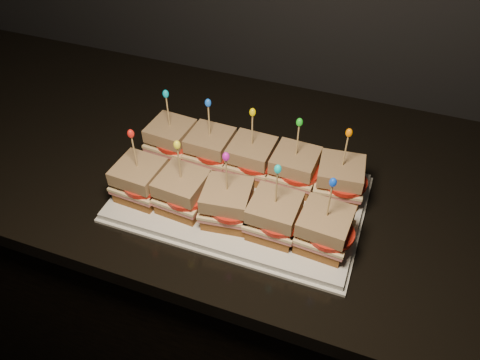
% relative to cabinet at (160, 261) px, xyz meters
% --- Properties ---
extents(cabinet, '(2.63, 0.65, 0.87)m').
position_rel_cabinet_xyz_m(cabinet, '(0.00, 0.00, 0.00)').
color(cabinet, black).
rests_on(cabinet, ground).
extents(granite_slab, '(2.67, 0.69, 0.04)m').
position_rel_cabinet_xyz_m(granite_slab, '(0.00, 0.00, 0.45)').
color(granite_slab, black).
rests_on(granite_slab, cabinet).
extents(platter, '(0.46, 0.29, 0.02)m').
position_rel_cabinet_xyz_m(platter, '(0.29, -0.11, 0.48)').
color(platter, silver).
rests_on(platter, granite_slab).
extents(platter_rim, '(0.48, 0.30, 0.01)m').
position_rel_cabinet_xyz_m(platter_rim, '(0.29, -0.11, 0.47)').
color(platter_rim, silver).
rests_on(platter_rim, granite_slab).
extents(sandwich_0_bread_bot, '(0.09, 0.09, 0.02)m').
position_rel_cabinet_xyz_m(sandwich_0_bread_bot, '(0.12, -0.04, 0.50)').
color(sandwich_0_bread_bot, '#583216').
rests_on(sandwich_0_bread_bot, platter).
extents(sandwich_0_ham, '(0.10, 0.09, 0.01)m').
position_rel_cabinet_xyz_m(sandwich_0_ham, '(0.12, -0.04, 0.51)').
color(sandwich_0_ham, '#BB5957').
rests_on(sandwich_0_ham, sandwich_0_bread_bot).
extents(sandwich_0_cheese, '(0.10, 0.09, 0.01)m').
position_rel_cabinet_xyz_m(sandwich_0_cheese, '(0.12, -0.04, 0.52)').
color(sandwich_0_cheese, beige).
rests_on(sandwich_0_cheese, sandwich_0_ham).
extents(sandwich_0_tomato, '(0.08, 0.08, 0.01)m').
position_rel_cabinet_xyz_m(sandwich_0_tomato, '(0.13, -0.05, 0.53)').
color(sandwich_0_tomato, red).
rests_on(sandwich_0_tomato, sandwich_0_cheese).
extents(sandwich_0_bread_top, '(0.09, 0.09, 0.03)m').
position_rel_cabinet_xyz_m(sandwich_0_bread_top, '(0.12, -0.04, 0.55)').
color(sandwich_0_bread_top, '#572E0F').
rests_on(sandwich_0_bread_top, sandwich_0_tomato).
extents(sandwich_0_pick, '(0.00, 0.00, 0.09)m').
position_rel_cabinet_xyz_m(sandwich_0_pick, '(0.12, -0.04, 0.59)').
color(sandwich_0_pick, tan).
rests_on(sandwich_0_pick, sandwich_0_bread_top).
extents(sandwich_0_frill, '(0.01, 0.01, 0.02)m').
position_rel_cabinet_xyz_m(sandwich_0_frill, '(0.12, -0.04, 0.64)').
color(sandwich_0_frill, '#08A0B9').
rests_on(sandwich_0_frill, sandwich_0_pick).
extents(sandwich_1_bread_bot, '(0.08, 0.08, 0.02)m').
position_rel_cabinet_xyz_m(sandwich_1_bread_bot, '(0.21, -0.04, 0.50)').
color(sandwich_1_bread_bot, '#583216').
rests_on(sandwich_1_bread_bot, platter).
extents(sandwich_1_ham, '(0.09, 0.09, 0.01)m').
position_rel_cabinet_xyz_m(sandwich_1_ham, '(0.21, -0.04, 0.51)').
color(sandwich_1_ham, '#BB5957').
rests_on(sandwich_1_ham, sandwich_1_bread_bot).
extents(sandwich_1_cheese, '(0.09, 0.09, 0.01)m').
position_rel_cabinet_xyz_m(sandwich_1_cheese, '(0.21, -0.04, 0.52)').
color(sandwich_1_cheese, beige).
rests_on(sandwich_1_cheese, sandwich_1_ham).
extents(sandwich_1_tomato, '(0.08, 0.08, 0.01)m').
position_rel_cabinet_xyz_m(sandwich_1_tomato, '(0.22, -0.05, 0.53)').
color(sandwich_1_tomato, red).
rests_on(sandwich_1_tomato, sandwich_1_cheese).
extents(sandwich_1_bread_top, '(0.09, 0.09, 0.03)m').
position_rel_cabinet_xyz_m(sandwich_1_bread_top, '(0.21, -0.04, 0.55)').
color(sandwich_1_bread_top, '#572E0F').
rests_on(sandwich_1_bread_top, sandwich_1_tomato).
extents(sandwich_1_pick, '(0.00, 0.00, 0.09)m').
position_rel_cabinet_xyz_m(sandwich_1_pick, '(0.21, -0.04, 0.59)').
color(sandwich_1_pick, tan).
rests_on(sandwich_1_pick, sandwich_1_bread_top).
extents(sandwich_1_frill, '(0.01, 0.01, 0.02)m').
position_rel_cabinet_xyz_m(sandwich_1_frill, '(0.21, -0.04, 0.64)').
color(sandwich_1_frill, blue).
rests_on(sandwich_1_frill, sandwich_1_pick).
extents(sandwich_2_bread_bot, '(0.08, 0.08, 0.02)m').
position_rel_cabinet_xyz_m(sandwich_2_bread_bot, '(0.29, -0.04, 0.50)').
color(sandwich_2_bread_bot, '#583216').
rests_on(sandwich_2_bread_bot, platter).
extents(sandwich_2_ham, '(0.09, 0.09, 0.01)m').
position_rel_cabinet_xyz_m(sandwich_2_ham, '(0.29, -0.04, 0.51)').
color(sandwich_2_ham, '#BB5957').
rests_on(sandwich_2_ham, sandwich_2_bread_bot).
extents(sandwich_2_cheese, '(0.09, 0.09, 0.01)m').
position_rel_cabinet_xyz_m(sandwich_2_cheese, '(0.29, -0.04, 0.52)').
color(sandwich_2_cheese, beige).
rests_on(sandwich_2_cheese, sandwich_2_ham).
extents(sandwich_2_tomato, '(0.08, 0.08, 0.01)m').
position_rel_cabinet_xyz_m(sandwich_2_tomato, '(0.31, -0.05, 0.53)').
color(sandwich_2_tomato, red).
rests_on(sandwich_2_tomato, sandwich_2_cheese).
extents(sandwich_2_bread_top, '(0.09, 0.09, 0.03)m').
position_rel_cabinet_xyz_m(sandwich_2_bread_top, '(0.29, -0.04, 0.55)').
color(sandwich_2_bread_top, '#572E0F').
rests_on(sandwich_2_bread_top, sandwich_2_tomato).
extents(sandwich_2_pick, '(0.00, 0.00, 0.09)m').
position_rel_cabinet_xyz_m(sandwich_2_pick, '(0.29, -0.04, 0.59)').
color(sandwich_2_pick, tan).
rests_on(sandwich_2_pick, sandwich_2_bread_top).
extents(sandwich_2_frill, '(0.01, 0.01, 0.02)m').
position_rel_cabinet_xyz_m(sandwich_2_frill, '(0.29, -0.04, 0.64)').
color(sandwich_2_frill, '#E8C701').
rests_on(sandwich_2_frill, sandwich_2_pick).
extents(sandwich_3_bread_bot, '(0.08, 0.08, 0.02)m').
position_rel_cabinet_xyz_m(sandwich_3_bread_bot, '(0.38, -0.04, 0.50)').
color(sandwich_3_bread_bot, '#583216').
rests_on(sandwich_3_bread_bot, platter).
extents(sandwich_3_ham, '(0.09, 0.09, 0.01)m').
position_rel_cabinet_xyz_m(sandwich_3_ham, '(0.38, -0.04, 0.51)').
color(sandwich_3_ham, '#BB5957').
rests_on(sandwich_3_ham, sandwich_3_bread_bot).
extents(sandwich_3_cheese, '(0.09, 0.09, 0.01)m').
position_rel_cabinet_xyz_m(sandwich_3_cheese, '(0.38, -0.04, 0.52)').
color(sandwich_3_cheese, beige).
rests_on(sandwich_3_cheese, sandwich_3_ham).
extents(sandwich_3_tomato, '(0.08, 0.08, 0.01)m').
position_rel_cabinet_xyz_m(sandwich_3_tomato, '(0.39, -0.05, 0.53)').
color(sandwich_3_tomato, red).
rests_on(sandwich_3_tomato, sandwich_3_cheese).
extents(sandwich_3_bread_top, '(0.09, 0.09, 0.03)m').
position_rel_cabinet_xyz_m(sandwich_3_bread_top, '(0.38, -0.04, 0.55)').
color(sandwich_3_bread_top, '#572E0F').
rests_on(sandwich_3_bread_top, sandwich_3_tomato).
extents(sandwich_3_pick, '(0.00, 0.00, 0.09)m').
position_rel_cabinet_xyz_m(sandwich_3_pick, '(0.38, -0.04, 0.59)').
color(sandwich_3_pick, tan).
rests_on(sandwich_3_pick, sandwich_3_bread_top).
extents(sandwich_3_frill, '(0.01, 0.01, 0.02)m').
position_rel_cabinet_xyz_m(sandwich_3_frill, '(0.38, -0.04, 0.64)').
color(sandwich_3_frill, green).
rests_on(sandwich_3_frill, sandwich_3_pick).
extents(sandwich_4_bread_bot, '(0.09, 0.09, 0.02)m').
position_rel_cabinet_xyz_m(sandwich_4_bread_bot, '(0.47, -0.04, 0.50)').
color(sandwich_4_bread_bot, '#583216').
rests_on(sandwich_4_bread_bot, platter).
extents(sandwich_4_ham, '(0.10, 0.10, 0.01)m').
position_rel_cabinet_xyz_m(sandwich_4_ham, '(0.47, -0.04, 0.51)').
color(sandwich_4_ham, '#BB5957').
rests_on(sandwich_4_ham, sandwich_4_bread_bot).
extents(sandwich_4_cheese, '(0.10, 0.10, 0.01)m').
position_rel_cabinet_xyz_m(sandwich_4_cheese, '(0.47, -0.04, 0.52)').
color(sandwich_4_cheese, beige).
rests_on(sandwich_4_cheese, sandwich_4_ham).
extents(sandwich_4_tomato, '(0.08, 0.08, 0.01)m').
position_rel_cabinet_xyz_m(sandwich_4_tomato, '(0.48, -0.05, 0.53)').
color(sandwich_4_tomato, red).
rests_on(sandwich_4_tomato, sandwich_4_cheese).
extents(sandwich_4_bread_top, '(0.09, 0.09, 0.03)m').
position_rel_cabinet_xyz_m(sandwich_4_bread_top, '(0.47, -0.04, 0.55)').
color(sandwich_4_bread_top, '#572E0F').
rests_on(sandwich_4_bread_top, sandwich_4_tomato).
extents(sandwich_4_pick, '(0.00, 0.00, 0.09)m').
position_rel_cabinet_xyz_m(sandwich_4_pick, '(0.47, -0.04, 0.59)').
color(sandwich_4_pick, tan).
rests_on(sandwich_4_pick, sandwich_4_bread_top).
extents(sandwich_4_frill, '(0.01, 0.01, 0.02)m').
position_rel_cabinet_xyz_m(sandwich_4_frill, '(0.47, -0.04, 0.64)').
color(sandwich_4_frill, orange).
rests_on(sandwich_4_frill, sandwich_4_pick).
extents(sandwich_5_bread_bot, '(0.09, 0.09, 0.02)m').
position_rel_cabinet_xyz_m(sandwich_5_bread_bot, '(0.12, -0.17, 0.50)').
color(sandwich_5_bread_bot, '#583216').
rests_on(sandwich_5_bread_bot, platter).
extents(sandwich_5_ham, '(0.09, 0.09, 0.01)m').
position_rel_cabinet_xyz_m(sandwich_5_ham, '(0.12, -0.17, 0.51)').
color(sandwich_5_ham, '#BB5957').
rests_on(sandwich_5_ham, sandwich_5_bread_bot).
extents(sandwich_5_cheese, '(0.10, 0.09, 0.01)m').
position_rel_cabinet_xyz_m(sandwich_5_cheese, '(0.12, -0.17, 0.52)').
color(sandwich_5_cheese, beige).
rests_on(sandwich_5_cheese, sandwich_5_ham).
extents(sandwich_5_tomato, '(0.08, 0.08, 0.01)m').
position_rel_cabinet_xyz_m(sandwich_5_tomato, '(0.13, -0.18, 0.53)').
color(sandwich_5_tomato, red).
rests_on(sandwich_5_tomato, sandwich_5_cheese).
extents(sandwich_5_bread_top, '(0.09, 0.09, 0.03)m').
position_rel_cabinet_xyz_m(sandwich_5_bread_top, '(0.12, -0.17, 0.55)').
color(sandwich_5_bread_top, '#572E0F').
rests_on(sandwich_5_bread_top, sandwich_5_tomato).
extents(sandwich_5_pick, '(0.00, 0.00, 0.09)m').
position_rel_cabinet_xyz_m(sandwich_5_pick, '(0.12, -0.17, 0.59)').
color(sandwich_5_pick, tan).
rests_on(sandwich_5_pick, sandwich_5_bread_top).
extents(sandwich_5_frill, '(0.01, 0.01, 0.02)m').
position_rel_cabinet_xyz_m(sandwich_5_frill, '(0.12, -0.17, 0.64)').
color(sandwich_5_frill, red).
rests_on(sandwich_5_frill, sandwich_5_pick).
extents(sandwich_6_bread_bot, '(0.09, 0.09, 0.02)m').
position_rel_cabinet_xyz_m(sandwich_6_bread_bot, '(0.21, -0.17, 0.50)').
color(sandwich_6_bread_bot, '#583216').
rests_on(sandwich_6_bread_bot, platter).
extents(sandwich_6_ham, '(0.10, 0.09, 0.01)m').
position_rel_cabinet_xyz_m(sandwich_6_ham, '(0.21, -0.17, 0.51)').
color(sandwich_6_ham, '#BB5957').
rests_on(sandwich_6_ham, sandwich_6_bread_bot).
extents(sandwich_6_cheese, '(0.10, 0.09, 0.01)m').
position_rel_cabinet_xyz_m(sandwich_6_cheese, '(0.21, -0.17, 0.52)').
color(sandwich_6_cheese, beige).
rests_on(sandwich_6_cheese, sandwich_6_ham).
extents(sandwich_6_tomato, '(0.08, 0.08, 0.01)m').
position_rel_cabinet_xyz_m(sandwich_6_tomato, '(0.22, -0.18, 0.53)').
color(sandwich_6_tomato, red).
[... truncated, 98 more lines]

